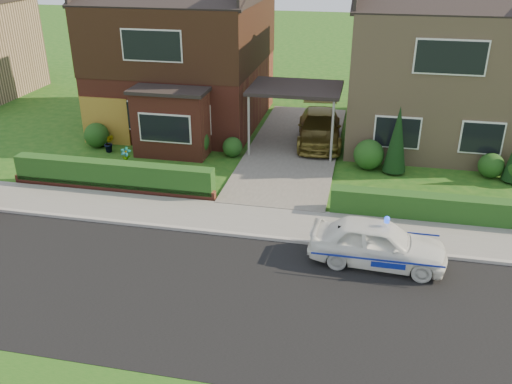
# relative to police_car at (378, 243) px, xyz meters

# --- Properties ---
(ground) EXTENTS (120.00, 120.00, 0.00)m
(ground) POSITION_rel_police_car_xyz_m (-3.58, -2.40, -0.65)
(ground) COLOR #174C14
(ground) RESTS_ON ground
(road) EXTENTS (60.00, 6.00, 0.02)m
(road) POSITION_rel_police_car_xyz_m (-3.58, -2.40, -0.65)
(road) COLOR black
(road) RESTS_ON ground
(kerb) EXTENTS (60.00, 0.16, 0.12)m
(kerb) POSITION_rel_police_car_xyz_m (-3.58, 0.65, -0.59)
(kerb) COLOR #9E9993
(kerb) RESTS_ON ground
(sidewalk) EXTENTS (60.00, 2.00, 0.10)m
(sidewalk) POSITION_rel_police_car_xyz_m (-3.58, 1.70, -0.60)
(sidewalk) COLOR slate
(sidewalk) RESTS_ON ground
(driveway) EXTENTS (3.80, 12.00, 0.12)m
(driveway) POSITION_rel_police_car_xyz_m (-3.58, 8.60, -0.59)
(driveway) COLOR #666059
(driveway) RESTS_ON ground
(house_left) EXTENTS (7.50, 9.53, 7.25)m
(house_left) POSITION_rel_police_car_xyz_m (-9.36, 11.50, 3.16)
(house_left) COLOR brown
(house_left) RESTS_ON ground
(house_right) EXTENTS (7.50, 8.06, 7.25)m
(house_right) POSITION_rel_police_car_xyz_m (2.22, 11.59, 3.02)
(house_right) COLOR tan
(house_right) RESTS_ON ground
(carport_link) EXTENTS (3.80, 3.00, 2.77)m
(carport_link) POSITION_rel_police_car_xyz_m (-3.58, 8.55, 2.01)
(carport_link) COLOR black
(carport_link) RESTS_ON ground
(garage_door) EXTENTS (2.20, 0.10, 2.10)m
(garage_door) POSITION_rel_police_car_xyz_m (-11.82, 7.56, 0.40)
(garage_door) COLOR olive
(garage_door) RESTS_ON ground
(dwarf_wall) EXTENTS (7.70, 0.25, 0.36)m
(dwarf_wall) POSITION_rel_police_car_xyz_m (-9.38, 2.90, -0.47)
(dwarf_wall) COLOR brown
(dwarf_wall) RESTS_ON ground
(hedge_left) EXTENTS (7.50, 0.55, 0.90)m
(hedge_left) POSITION_rel_police_car_xyz_m (-9.38, 3.05, -0.65)
(hedge_left) COLOR #133C16
(hedge_left) RESTS_ON ground
(hedge_right) EXTENTS (7.50, 0.55, 0.80)m
(hedge_right) POSITION_rel_police_car_xyz_m (2.22, 2.95, -0.65)
(hedge_right) COLOR #133C16
(hedge_right) RESTS_ON ground
(shrub_left_far) EXTENTS (1.08, 1.08, 1.08)m
(shrub_left_far) POSITION_rel_police_car_xyz_m (-12.08, 7.10, -0.11)
(shrub_left_far) COLOR #133C16
(shrub_left_far) RESTS_ON ground
(shrub_left_mid) EXTENTS (1.32, 1.32, 1.32)m
(shrub_left_mid) POSITION_rel_police_car_xyz_m (-7.58, 6.90, 0.01)
(shrub_left_mid) COLOR #133C16
(shrub_left_mid) RESTS_ON ground
(shrub_left_near) EXTENTS (0.84, 0.84, 0.84)m
(shrub_left_near) POSITION_rel_police_car_xyz_m (-5.98, 7.20, -0.23)
(shrub_left_near) COLOR #133C16
(shrub_left_near) RESTS_ON ground
(shrub_right_near) EXTENTS (1.20, 1.20, 1.20)m
(shrub_right_near) POSITION_rel_police_car_xyz_m (-0.38, 7.00, -0.05)
(shrub_right_near) COLOR #133C16
(shrub_right_near) RESTS_ON ground
(shrub_right_mid) EXTENTS (0.96, 0.96, 0.96)m
(shrub_right_mid) POSITION_rel_police_car_xyz_m (4.22, 7.10, -0.17)
(shrub_right_mid) COLOR #133C16
(shrub_right_mid) RESTS_ON ground
(conifer_a) EXTENTS (0.90, 0.90, 2.60)m
(conifer_a) POSITION_rel_police_car_xyz_m (0.62, 6.80, 0.65)
(conifer_a) COLOR black
(conifer_a) RESTS_ON ground
(police_car) EXTENTS (3.49, 3.88, 1.46)m
(police_car) POSITION_rel_police_car_xyz_m (0.00, 0.00, 0.00)
(police_car) COLOR white
(police_car) RESTS_ON ground
(driveway_car) EXTENTS (2.28, 4.72, 1.33)m
(driveway_car) POSITION_rel_police_car_xyz_m (-2.58, 9.39, 0.14)
(driveway_car) COLOR brown
(driveway_car) RESTS_ON driveway
(potted_plant_a) EXTENTS (0.47, 0.34, 0.82)m
(potted_plant_a) POSITION_rel_police_car_xyz_m (-9.84, 5.17, -0.23)
(potted_plant_a) COLOR gray
(potted_plant_a) RESTS_ON ground
(potted_plant_b) EXTENTS (0.54, 0.50, 0.78)m
(potted_plant_b) POSITION_rel_police_car_xyz_m (-11.26, 6.60, -0.26)
(potted_plant_b) COLOR gray
(potted_plant_b) RESTS_ON ground
(potted_plant_c) EXTENTS (0.49, 0.49, 0.82)m
(potted_plant_c) POSITION_rel_police_car_xyz_m (-8.53, 3.60, -0.24)
(potted_plant_c) COLOR gray
(potted_plant_c) RESTS_ON ground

